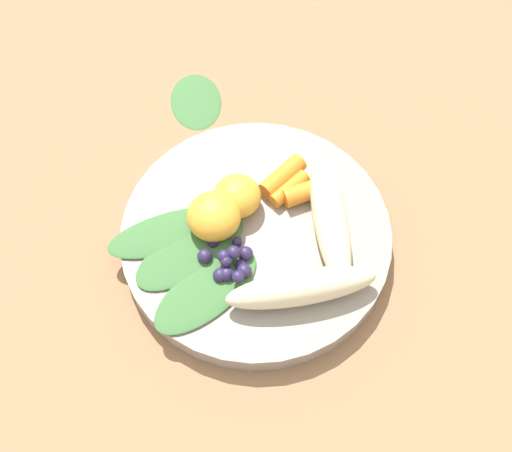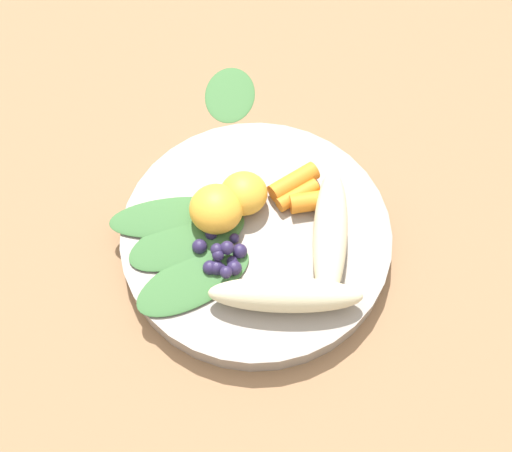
{
  "view_description": "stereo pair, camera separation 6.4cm",
  "coord_description": "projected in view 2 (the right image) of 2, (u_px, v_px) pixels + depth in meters",
  "views": [
    {
      "loc": [
        -0.29,
        0.11,
        0.6
      ],
      "look_at": [
        0.0,
        0.0,
        0.04
      ],
      "focal_mm": 45.67,
      "sensor_mm": 36.0,
      "label": 1
    },
    {
      "loc": [
        -0.31,
        0.05,
        0.6
      ],
      "look_at": [
        0.0,
        0.0,
        0.04
      ],
      "focal_mm": 45.67,
      "sensor_mm": 36.0,
      "label": 2
    }
  ],
  "objects": [
    {
      "name": "carrot_front",
      "position": [
        314.0,
        201.0,
        0.66
      ],
      "size": [
        0.02,
        0.05,
        0.02
      ],
      "primitive_type": "cylinder",
      "rotation": [
        0.0,
        1.57,
        4.73
      ],
      "color": "orange",
      "rests_on": "bowl"
    },
    {
      "name": "ground_plane",
      "position": [
        256.0,
        243.0,
        0.68
      ],
      "size": [
        2.4,
        2.4,
        0.0
      ],
      "primitive_type": "plane",
      "color": "#99704C"
    },
    {
      "name": "carrot_mid_right",
      "position": [
        294.0,
        182.0,
        0.67
      ],
      "size": [
        0.04,
        0.06,
        0.02
      ],
      "primitive_type": "cylinder",
      "rotation": [
        0.0,
        1.57,
        5.16
      ],
      "color": "orange",
      "rests_on": "bowl"
    },
    {
      "name": "orange_segment_near",
      "position": [
        216.0,
        209.0,
        0.64
      ],
      "size": [
        0.05,
        0.05,
        0.04
      ],
      "primitive_type": "ellipsoid",
      "color": "#F4A833",
      "rests_on": "bowl"
    },
    {
      "name": "carrot_mid_left",
      "position": [
        298.0,
        195.0,
        0.66
      ],
      "size": [
        0.03,
        0.05,
        0.02
      ],
      "primitive_type": "cylinder",
      "rotation": [
        0.0,
        1.57,
        5.12
      ],
      "color": "orange",
      "rests_on": "bowl"
    },
    {
      "name": "kale_leaf_rear",
      "position": [
        194.0,
        280.0,
        0.62
      ],
      "size": [
        0.09,
        0.13,
        0.0
      ],
      "primitive_type": "ellipsoid",
      "rotation": [
        0.0,
        0.0,
        8.23
      ],
      "color": "#3D7038",
      "rests_on": "bowl"
    },
    {
      "name": "kale_leaf_right",
      "position": [
        188.0,
        241.0,
        0.64
      ],
      "size": [
        0.09,
        0.13,
        0.0
      ],
      "primitive_type": "ellipsoid",
      "rotation": [
        0.0,
        0.0,
        8.14
      ],
      "color": "#3D7038",
      "rests_on": "bowl"
    },
    {
      "name": "bowl",
      "position": [
        256.0,
        237.0,
        0.66
      ],
      "size": [
        0.27,
        0.27,
        0.03
      ],
      "primitive_type": "cylinder",
      "color": "gray",
      "rests_on": "ground_plane"
    },
    {
      "name": "kale_leaf_stray",
      "position": [
        233.0,
        93.0,
        0.77
      ],
      "size": [
        0.1,
        0.08,
        0.01
      ],
      "primitive_type": "ellipsoid",
      "rotation": [
        0.0,
        0.0,
        6.08
      ],
      "color": "#3D7038",
      "rests_on": "ground_plane"
    },
    {
      "name": "kale_leaf_left",
      "position": [
        173.0,
        217.0,
        0.66
      ],
      "size": [
        0.05,
        0.13,
        0.0
      ],
      "primitive_type": "ellipsoid",
      "rotation": [
        0.0,
        0.0,
        7.82
      ],
      "color": "#3D7038",
      "rests_on": "bowl"
    },
    {
      "name": "orange_segment_far",
      "position": [
        244.0,
        193.0,
        0.65
      ],
      "size": [
        0.05,
        0.05,
        0.04
      ],
      "primitive_type": "ellipsoid",
      "color": "#F4A833",
      "rests_on": "bowl"
    },
    {
      "name": "banana_peeled_left",
      "position": [
        330.0,
        232.0,
        0.63
      ],
      "size": [
        0.15,
        0.07,
        0.03
      ],
      "primitive_type": "ellipsoid",
      "rotation": [
        0.0,
        0.0,
        6.03
      ],
      "color": "beige",
      "rests_on": "bowl"
    },
    {
      "name": "banana_peeled_right",
      "position": [
        285.0,
        295.0,
        0.6
      ],
      "size": [
        0.06,
        0.15,
        0.03
      ],
      "primitive_type": "ellipsoid",
      "rotation": [
        0.0,
        0.0,
        4.53
      ],
      "color": "beige",
      "rests_on": "bowl"
    },
    {
      "name": "blueberry_pile",
      "position": [
        221.0,
        257.0,
        0.63
      ],
      "size": [
        0.06,
        0.05,
        0.02
      ],
      "color": "#2D234C",
      "rests_on": "bowl"
    }
  ]
}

